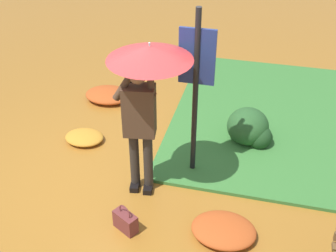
# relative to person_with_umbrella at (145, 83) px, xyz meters

# --- Properties ---
(ground_plane) EXTENTS (18.00, 18.00, 0.00)m
(ground_plane) POSITION_rel_person_with_umbrella_xyz_m (-0.29, -0.05, -1.55)
(ground_plane) COLOR #9E6623
(grass_verge) EXTENTS (4.80, 4.00, 0.05)m
(grass_verge) POSITION_rel_person_with_umbrella_xyz_m (2.33, 2.10, -1.53)
(grass_verge) COLOR #387533
(grass_verge) RESTS_ON ground_plane
(person_with_umbrella) EXTENTS (0.96, 0.96, 2.04)m
(person_with_umbrella) POSITION_rel_person_with_umbrella_xyz_m (0.00, 0.00, 0.00)
(person_with_umbrella) COLOR #2D2823
(person_with_umbrella) RESTS_ON ground_plane
(info_sign_post) EXTENTS (0.44, 0.07, 2.30)m
(info_sign_post) POSITION_rel_person_with_umbrella_xyz_m (0.49, 0.50, -0.11)
(info_sign_post) COLOR black
(info_sign_post) RESTS_ON ground_plane
(handbag) EXTENTS (0.33, 0.27, 0.37)m
(handbag) POSITION_rel_person_with_umbrella_xyz_m (-0.06, -0.76, -1.42)
(handbag) COLOR brown
(handbag) RESTS_ON ground_plane
(shrub_cluster) EXTENTS (0.68, 0.62, 0.55)m
(shrub_cluster) POSITION_rel_person_with_umbrella_xyz_m (1.18, 1.33, -1.29)
(shrub_cluster) COLOR #285628
(shrub_cluster) RESTS_ON ground_plane
(leaf_pile_near_person) EXTENTS (0.80, 0.64, 0.18)m
(leaf_pile_near_person) POSITION_rel_person_with_umbrella_xyz_m (-1.33, 2.04, -1.46)
(leaf_pile_near_person) COLOR #B74C1E
(leaf_pile_near_person) RESTS_ON ground_plane
(leaf_pile_by_bench) EXTENTS (0.75, 0.60, 0.17)m
(leaf_pile_by_bench) POSITION_rel_person_with_umbrella_xyz_m (1.07, -0.58, -1.47)
(leaf_pile_by_bench) COLOR #B74C1E
(leaf_pile_by_bench) RESTS_ON ground_plane
(leaf_pile_far_path) EXTENTS (0.59, 0.47, 0.13)m
(leaf_pile_far_path) POSITION_rel_person_with_umbrella_xyz_m (-1.23, 0.77, -1.49)
(leaf_pile_far_path) COLOR #C68428
(leaf_pile_far_path) RESTS_ON ground_plane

